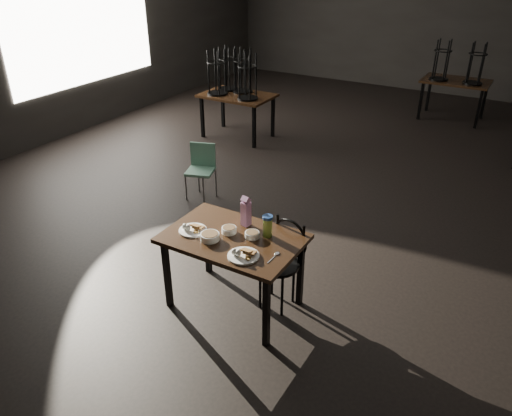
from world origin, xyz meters
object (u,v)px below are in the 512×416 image
Objects in this scene: school_chair at (201,166)px; main_table at (233,244)px; water_bottle at (268,226)px; bentwood_chair at (282,257)px; juice_carton at (246,212)px.

main_table is at bearing -65.74° from school_chair.
bentwood_chair is (0.10, 0.10, -0.35)m from water_bottle.
water_bottle reaches higher than bentwood_chair.
water_bottle is 0.28× the size of school_chair.
main_table is 0.32m from juice_carton.
juice_carton is 0.34× the size of bentwood_chair.
juice_carton reaches higher than school_chair.
water_bottle is (0.26, -0.07, -0.03)m from juice_carton.
water_bottle is 2.45m from school_chair.
water_bottle is at bearing -58.63° from school_chair.
bentwood_chair is at bearing 5.32° from juice_carton.
bentwood_chair is at bearing 46.72° from water_bottle.
school_chair is (-1.60, 1.71, -0.23)m from main_table.
main_table is at bearing -87.84° from juice_carton.
bentwood_chair reaches higher than main_table.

